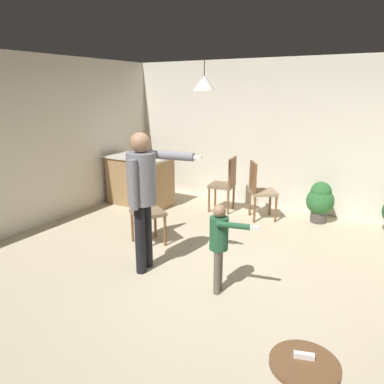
{
  "coord_description": "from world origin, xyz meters",
  "views": [
    {
      "loc": [
        1.83,
        -3.35,
        2.17
      ],
      "look_at": [
        -0.24,
        0.21,
        1.0
      ],
      "focal_mm": 34.11,
      "sensor_mm": 36.0,
      "label": 1
    }
  ],
  "objects_px": {
    "potted_plant_corner": "(320,200)",
    "spare_remote_on_table": "(304,356)",
    "kitchen_counter": "(140,180)",
    "dining_chair_near_wall": "(259,188)",
    "dining_chair_centre_back": "(226,182)",
    "person_adult": "(143,188)",
    "person_child": "(220,239)",
    "dining_chair_by_counter": "(146,206)"
  },
  "relations": [
    {
      "from": "potted_plant_corner",
      "to": "spare_remote_on_table",
      "type": "bearing_deg",
      "value": -80.09
    },
    {
      "from": "kitchen_counter",
      "to": "spare_remote_on_table",
      "type": "bearing_deg",
      "value": -40.41
    },
    {
      "from": "dining_chair_near_wall",
      "to": "spare_remote_on_table",
      "type": "xyz_separation_m",
      "value": [
        1.65,
        -3.69,
        -0.01
      ]
    },
    {
      "from": "kitchen_counter",
      "to": "dining_chair_centre_back",
      "type": "xyz_separation_m",
      "value": [
        1.6,
        0.46,
        0.07
      ]
    },
    {
      "from": "kitchen_counter",
      "to": "dining_chair_centre_back",
      "type": "distance_m",
      "value": 1.66
    },
    {
      "from": "kitchen_counter",
      "to": "potted_plant_corner",
      "type": "relative_size",
      "value": 1.8
    },
    {
      "from": "person_adult",
      "to": "potted_plant_corner",
      "type": "xyz_separation_m",
      "value": [
        1.5,
        2.81,
        -0.67
      ]
    },
    {
      "from": "person_child",
      "to": "dining_chair_centre_back",
      "type": "distance_m",
      "value": 2.81
    },
    {
      "from": "person_child",
      "to": "dining_chair_near_wall",
      "type": "xyz_separation_m",
      "value": [
        -0.46,
        2.46,
        -0.08
      ]
    },
    {
      "from": "person_child",
      "to": "spare_remote_on_table",
      "type": "bearing_deg",
      "value": 31.52
    },
    {
      "from": "kitchen_counter",
      "to": "person_adult",
      "type": "distance_m",
      "value": 2.77
    },
    {
      "from": "person_adult",
      "to": "person_child",
      "type": "bearing_deg",
      "value": 80.18
    },
    {
      "from": "kitchen_counter",
      "to": "spare_remote_on_table",
      "type": "xyz_separation_m",
      "value": [
        3.92,
        -3.34,
        0.06
      ]
    },
    {
      "from": "spare_remote_on_table",
      "to": "dining_chair_near_wall",
      "type": "bearing_deg",
      "value": 114.1
    },
    {
      "from": "potted_plant_corner",
      "to": "kitchen_counter",
      "type": "bearing_deg",
      "value": -167.5
    },
    {
      "from": "dining_chair_centre_back",
      "to": "dining_chair_by_counter",
      "type": "bearing_deg",
      "value": 160.16
    },
    {
      "from": "dining_chair_by_counter",
      "to": "potted_plant_corner",
      "type": "bearing_deg",
      "value": 168.27
    },
    {
      "from": "person_adult",
      "to": "person_child",
      "type": "distance_m",
      "value": 1.1
    },
    {
      "from": "dining_chair_centre_back",
      "to": "spare_remote_on_table",
      "type": "xyz_separation_m",
      "value": [
        2.32,
        -3.8,
        -0.01
      ]
    },
    {
      "from": "person_adult",
      "to": "dining_chair_by_counter",
      "type": "xyz_separation_m",
      "value": [
        -0.5,
        0.69,
        -0.51
      ]
    },
    {
      "from": "kitchen_counter",
      "to": "dining_chair_by_counter",
      "type": "height_order",
      "value": "dining_chair_by_counter"
    },
    {
      "from": "person_adult",
      "to": "dining_chair_by_counter",
      "type": "bearing_deg",
      "value": -153.1
    },
    {
      "from": "potted_plant_corner",
      "to": "dining_chair_by_counter",
      "type": "bearing_deg",
      "value": -133.3
    },
    {
      "from": "kitchen_counter",
      "to": "dining_chair_by_counter",
      "type": "bearing_deg",
      "value": -49.36
    },
    {
      "from": "person_child",
      "to": "potted_plant_corner",
      "type": "relative_size",
      "value": 1.44
    },
    {
      "from": "potted_plant_corner",
      "to": "spare_remote_on_table",
      "type": "relative_size",
      "value": 5.38
    },
    {
      "from": "spare_remote_on_table",
      "to": "dining_chair_centre_back",
      "type": "bearing_deg",
      "value": 121.46
    },
    {
      "from": "dining_chair_by_counter",
      "to": "dining_chair_centre_back",
      "type": "distance_m",
      "value": 1.91
    },
    {
      "from": "person_child",
      "to": "dining_chair_by_counter",
      "type": "xyz_separation_m",
      "value": [
        -1.52,
        0.7,
        -0.08
      ]
    },
    {
      "from": "spare_remote_on_table",
      "to": "potted_plant_corner",
      "type": "bearing_deg",
      "value": 99.91
    },
    {
      "from": "kitchen_counter",
      "to": "dining_chair_by_counter",
      "type": "distance_m",
      "value": 1.86
    },
    {
      "from": "person_adult",
      "to": "dining_chair_near_wall",
      "type": "relative_size",
      "value": 1.7
    },
    {
      "from": "person_adult",
      "to": "dining_chair_near_wall",
      "type": "xyz_separation_m",
      "value": [
        0.56,
        2.45,
        -0.51
      ]
    },
    {
      "from": "kitchen_counter",
      "to": "person_child",
      "type": "distance_m",
      "value": 3.45
    },
    {
      "from": "dining_chair_by_counter",
      "to": "spare_remote_on_table",
      "type": "relative_size",
      "value": 7.69
    },
    {
      "from": "dining_chair_by_counter",
      "to": "kitchen_counter",
      "type": "bearing_deg",
      "value": -107.78
    },
    {
      "from": "dining_chair_near_wall",
      "to": "spare_remote_on_table",
      "type": "height_order",
      "value": "dining_chair_near_wall"
    },
    {
      "from": "kitchen_counter",
      "to": "person_adult",
      "type": "xyz_separation_m",
      "value": [
        1.71,
        -2.1,
        0.58
      ]
    },
    {
      "from": "kitchen_counter",
      "to": "dining_chair_near_wall",
      "type": "height_order",
      "value": "dining_chair_near_wall"
    },
    {
      "from": "dining_chair_by_counter",
      "to": "spare_remote_on_table",
      "type": "distance_m",
      "value": 3.33
    },
    {
      "from": "person_child",
      "to": "dining_chair_near_wall",
      "type": "height_order",
      "value": "person_child"
    },
    {
      "from": "person_adult",
      "to": "potted_plant_corner",
      "type": "height_order",
      "value": "person_adult"
    }
  ]
}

